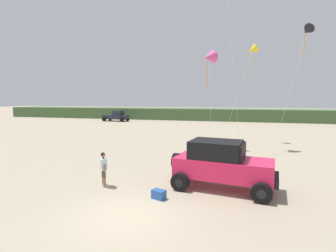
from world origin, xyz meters
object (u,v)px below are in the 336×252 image
(jeep, at_px, (222,164))
(kite_blue_swept, at_px, (252,50))
(kite_orange_streamer, at_px, (209,57))
(distant_pickup, at_px, (116,116))
(cooler_box, at_px, (159,194))
(person_watching, at_px, (104,167))
(kite_white_parafoil, at_px, (307,31))

(jeep, height_order, kite_blue_swept, kite_blue_swept)
(kite_orange_streamer, bearing_deg, distant_pickup, 130.99)
(cooler_box, bearing_deg, kite_orange_streamer, 105.89)
(person_watching, height_order, kite_blue_swept, kite_blue_swept)
(distant_pickup, height_order, kite_orange_streamer, kite_orange_streamer)
(person_watching, bearing_deg, kite_blue_swept, 63.80)
(jeep, distance_m, kite_orange_streamer, 11.18)
(jeep, distance_m, person_watching, 5.59)
(cooler_box, distance_m, kite_white_parafoil, 18.04)
(distant_pickup, bearing_deg, person_watching, -64.63)
(person_watching, distance_m, kite_white_parafoil, 18.75)
(distant_pickup, relative_size, kite_orange_streamer, 0.58)
(person_watching, xyz_separation_m, kite_white_parafoil, (11.29, 12.25, 8.59))
(kite_orange_streamer, distance_m, kite_blue_swept, 6.05)
(distant_pickup, xyz_separation_m, kite_white_parafoil, (26.61, -20.05, 8.59))
(kite_orange_streamer, bearing_deg, person_watching, -110.54)
(cooler_box, relative_size, kite_blue_swept, 0.06)
(cooler_box, xyz_separation_m, kite_orange_streamer, (0.86, 11.01, 7.27))
(distant_pickup, distance_m, kite_blue_swept, 29.57)
(person_watching, height_order, kite_white_parafoil, kite_white_parafoil)
(jeep, distance_m, cooler_box, 3.28)
(cooler_box, bearing_deg, jeep, 57.69)
(cooler_box, bearing_deg, person_watching, -173.90)
(person_watching, relative_size, cooler_box, 2.98)
(jeep, height_order, distant_pickup, jeep)
(jeep, xyz_separation_m, kite_orange_streamer, (-1.62, 9.12, 6.26))
(person_watching, bearing_deg, kite_orange_streamer, 69.46)
(jeep, bearing_deg, kite_white_parafoil, 62.34)
(distant_pickup, bearing_deg, cooler_box, -61.03)
(kite_orange_streamer, xyz_separation_m, kite_blue_swept, (3.54, 4.75, 1.23))
(jeep, relative_size, cooler_box, 8.90)
(person_watching, bearing_deg, kite_white_parafoil, 47.33)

